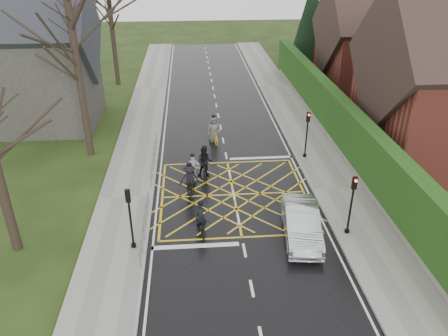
{
  "coord_description": "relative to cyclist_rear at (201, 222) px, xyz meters",
  "views": [
    {
      "loc": [
        -2.24,
        -20.96,
        12.74
      ],
      "look_at": [
        -0.48,
        0.8,
        1.3
      ],
      "focal_mm": 35.0,
      "sensor_mm": 36.0,
      "label": 1
    }
  ],
  "objects": [
    {
      "name": "stone_wall",
      "position": [
        9.68,
        9.39,
        -0.22
      ],
      "size": [
        0.5,
        38.0,
        0.7
      ],
      "primitive_type": "cube",
      "color": "slate",
      "rests_on": "ground"
    },
    {
      "name": "ground",
      "position": [
        1.93,
        3.39,
        -0.57
      ],
      "size": [
        120.0,
        120.0,
        0.0
      ],
      "primitive_type": "plane",
      "color": "black",
      "rests_on": "ground"
    },
    {
      "name": "tree_near",
      "position": [
        -7.07,
        9.39,
        7.34
      ],
      "size": [
        9.24,
        9.24,
        11.44
      ],
      "color": "black",
      "rests_on": "ground"
    },
    {
      "name": "cyclist_back",
      "position": [
        0.42,
        5.65,
        0.21
      ],
      "size": [
        1.0,
        2.11,
        2.05
      ],
      "rotation": [
        0.0,
        0.0,
        -0.13
      ],
      "color": "black",
      "rests_on": "ground"
    },
    {
      "name": "sidewalk_right",
      "position": [
        7.93,
        3.39,
        -0.49
      ],
      "size": [
        3.0,
        80.0,
        0.15
      ],
      "primitive_type": "cube",
      "color": "gray",
      "rests_on": "ground"
    },
    {
      "name": "hedge",
      "position": [
        9.68,
        9.39,
        1.53
      ],
      "size": [
        0.9,
        38.0,
        2.8
      ],
      "primitive_type": "cube",
      "color": "#0E3610",
      "rests_on": "stone_wall"
    },
    {
      "name": "cyclist_rear",
      "position": [
        0.0,
        0.0,
        0.0
      ],
      "size": [
        0.87,
        1.88,
        1.76
      ],
      "rotation": [
        0.0,
        0.0,
        0.14
      ],
      "color": "black",
      "rests_on": "ground"
    },
    {
      "name": "cyclist_lead",
      "position": [
        1.26,
        10.78,
        0.13
      ],
      "size": [
        1.11,
        2.16,
        2.01
      ],
      "rotation": [
        0.0,
        0.0,
        0.2
      ],
      "color": "gold",
      "rests_on": "ground"
    },
    {
      "name": "railing_south",
      "position": [
        -2.72,
        -0.11,
        0.21
      ],
      "size": [
        0.05,
        5.04,
        1.03
      ],
      "color": "slate",
      "rests_on": "ground"
    },
    {
      "name": "traffic_light_sw",
      "position": [
        -3.17,
        -1.11,
        1.09
      ],
      "size": [
        0.24,
        0.31,
        3.21
      ],
      "color": "black",
      "rests_on": "ground"
    },
    {
      "name": "conifer",
      "position": [
        12.68,
        29.39,
        4.42
      ],
      "size": [
        4.6,
        4.6,
        10.0
      ],
      "color": "black",
      "rests_on": "ground"
    },
    {
      "name": "car",
      "position": [
        4.76,
        -0.73,
        0.18
      ],
      "size": [
        2.08,
        4.7,
        1.5
      ],
      "primitive_type": "imported",
      "rotation": [
        0.0,
        0.0,
        -0.11
      ],
      "color": "silver",
      "rests_on": "ground"
    },
    {
      "name": "church",
      "position": [
        -11.6,
        15.39,
        4.36
      ],
      "size": [
        8.8,
        7.8,
        11.0
      ],
      "color": "#2D2B28",
      "rests_on": "ground"
    },
    {
      "name": "road",
      "position": [
        1.93,
        3.39,
        -0.56
      ],
      "size": [
        9.0,
        80.0,
        0.01
      ],
      "primitive_type": "cube",
      "color": "black",
      "rests_on": "ground"
    },
    {
      "name": "sidewalk_left",
      "position": [
        -4.07,
        3.39,
        -0.49
      ],
      "size": [
        3.0,
        80.0,
        0.15
      ],
      "primitive_type": "cube",
      "color": "gray",
      "rests_on": "ground"
    },
    {
      "name": "house_far",
      "position": [
        16.69,
        21.39,
        3.79
      ],
      "size": [
        9.8,
        8.8,
        10.3
      ],
      "color": "maroon",
      "rests_on": "ground"
    },
    {
      "name": "traffic_light_se",
      "position": [
        7.03,
        -0.82,
        1.09
      ],
      "size": [
        0.24,
        0.31,
        3.21
      ],
      "rotation": [
        0.0,
        0.0,
        3.14
      ],
      "color": "black",
      "rests_on": "ground"
    },
    {
      "name": "tree_far",
      "position": [
        -7.37,
        25.39,
        6.62
      ],
      "size": [
        8.4,
        8.4,
        10.4
      ],
      "color": "black",
      "rests_on": "ground"
    },
    {
      "name": "cyclist_mid",
      "position": [
        -0.51,
        3.63,
        0.16
      ],
      "size": [
        1.21,
        2.08,
        1.99
      ],
      "rotation": [
        0.0,
        0.0,
        0.05
      ],
      "color": "black",
      "rests_on": "ground"
    },
    {
      "name": "tree_mid",
      "position": [
        -8.07,
        17.39,
        8.06
      ],
      "size": [
        10.08,
        10.08,
        12.48
      ],
      "color": "black",
      "rests_on": "ground"
    },
    {
      "name": "cyclist_front",
      "position": [
        -0.3,
        5.26,
        0.07
      ],
      "size": [
        0.97,
        1.77,
        1.73
      ],
      "rotation": [
        0.0,
        0.0,
        -0.11
      ],
      "color": "black",
      "rests_on": "ground"
    },
    {
      "name": "railing_north",
      "position": [
        -2.72,
        7.39,
        0.22
      ],
      "size": [
        0.05,
        6.04,
        1.03
      ],
      "color": "slate",
      "rests_on": "ground"
    },
    {
      "name": "traffic_light_ne",
      "position": [
        7.03,
        7.58,
        1.09
      ],
      "size": [
        0.24,
        0.31,
        3.21
      ],
      "rotation": [
        0.0,
        0.0,
        3.14
      ],
      "color": "black",
      "rests_on": "ground"
    }
  ]
}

